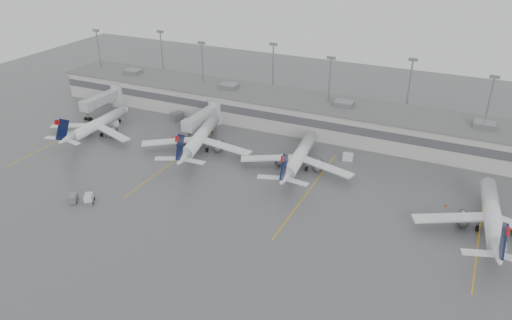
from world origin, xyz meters
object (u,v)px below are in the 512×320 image
at_px(jet_far_left, 96,125).
at_px(baggage_tug, 89,199).
at_px(jet_mid_left, 199,138).
at_px(jet_far_right, 493,217).
at_px(jet_mid_right, 299,157).

xyz_separation_m(jet_far_left, baggage_tug, (22.95, -28.67, -2.19)).
relative_size(jet_mid_left, jet_far_right, 0.98).
xyz_separation_m(jet_far_left, jet_mid_right, (57.34, 4.73, 0.17)).
relative_size(jet_mid_right, baggage_tug, 8.90).
height_order(jet_mid_left, jet_far_right, jet_far_right).
height_order(jet_mid_right, baggage_tug, jet_mid_right).
relative_size(jet_far_left, jet_mid_left, 0.91).
height_order(jet_far_left, baggage_tug, jet_far_left).
distance_m(jet_mid_right, jet_far_right, 43.50).
bearing_deg(jet_far_left, jet_far_right, -3.86).
height_order(jet_mid_right, jet_far_right, jet_far_right).
bearing_deg(jet_far_left, baggage_tug, -52.77).
distance_m(jet_far_left, jet_mid_left, 30.83).
xyz_separation_m(jet_far_right, baggage_tug, (-76.96, -24.45, -2.55)).
xyz_separation_m(jet_mid_left, baggage_tug, (-7.69, -32.16, -2.54)).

